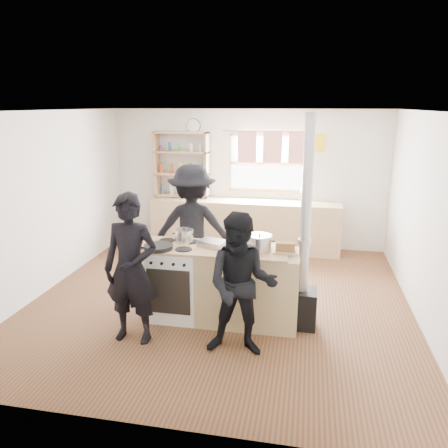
{
  "coord_description": "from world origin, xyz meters",
  "views": [
    {
      "loc": [
        1.09,
        -5.37,
        2.58
      ],
      "look_at": [
        0.07,
        -0.1,
        1.1
      ],
      "focal_mm": 35.0,
      "sensor_mm": 36.0,
      "label": 1
    }
  ],
  "objects_px": {
    "cooking_island": "(223,284)",
    "bread_board": "(285,248)",
    "roast_tray": "(213,243)",
    "stockpot_counter": "(259,243)",
    "thermos": "(304,196)",
    "skillet_greens": "(158,247)",
    "person_near_left": "(131,269)",
    "stockpot_stove": "(184,236)",
    "flue_heater": "(303,274)",
    "person_far": "(193,228)",
    "person_near_right": "(242,285)"
  },
  "relations": [
    {
      "from": "stockpot_stove",
      "to": "stockpot_counter",
      "type": "distance_m",
      "value": 0.96
    },
    {
      "from": "cooking_island",
      "to": "person_far",
      "type": "distance_m",
      "value": 1.17
    },
    {
      "from": "skillet_greens",
      "to": "stockpot_stove",
      "type": "distance_m",
      "value": 0.39
    },
    {
      "from": "person_near_left",
      "to": "thermos",
      "type": "bearing_deg",
      "value": 63.78
    },
    {
      "from": "thermos",
      "to": "stockpot_counter",
      "type": "height_order",
      "value": "thermos"
    },
    {
      "from": "roast_tray",
      "to": "person_near_left",
      "type": "distance_m",
      "value": 1.04
    },
    {
      "from": "thermos",
      "to": "skillet_greens",
      "type": "xyz_separation_m",
      "value": [
        -1.63,
        -2.95,
        -0.07
      ]
    },
    {
      "from": "flue_heater",
      "to": "roast_tray",
      "type": "bearing_deg",
      "value": 179.03
    },
    {
      "from": "thermos",
      "to": "roast_tray",
      "type": "distance_m",
      "value": 2.91
    },
    {
      "from": "skillet_greens",
      "to": "flue_heater",
      "type": "relative_size",
      "value": 0.18
    },
    {
      "from": "person_far",
      "to": "flue_heater",
      "type": "bearing_deg",
      "value": 139.94
    },
    {
      "from": "stockpot_stove",
      "to": "person_near_right",
      "type": "relative_size",
      "value": 0.15
    },
    {
      "from": "cooking_island",
      "to": "flue_heater",
      "type": "height_order",
      "value": "flue_heater"
    },
    {
      "from": "stockpot_counter",
      "to": "person_near_left",
      "type": "xyz_separation_m",
      "value": [
        -1.33,
        -0.63,
        -0.18
      ]
    },
    {
      "from": "roast_tray",
      "to": "person_far",
      "type": "height_order",
      "value": "person_far"
    },
    {
      "from": "roast_tray",
      "to": "person_near_right",
      "type": "xyz_separation_m",
      "value": [
        0.46,
        -0.74,
        -0.2
      ]
    },
    {
      "from": "skillet_greens",
      "to": "bread_board",
      "type": "relative_size",
      "value": 1.51
    },
    {
      "from": "thermos",
      "to": "person_far",
      "type": "distance_m",
      "value": 2.41
    },
    {
      "from": "stockpot_counter",
      "to": "skillet_greens",
      "type": "bearing_deg",
      "value": -172.09
    },
    {
      "from": "thermos",
      "to": "stockpot_stove",
      "type": "distance_m",
      "value": 2.99
    },
    {
      "from": "cooking_island",
      "to": "bread_board",
      "type": "relative_size",
      "value": 6.78
    },
    {
      "from": "bread_board",
      "to": "person_far",
      "type": "relative_size",
      "value": 0.16
    },
    {
      "from": "bread_board",
      "to": "person_near_right",
      "type": "bearing_deg",
      "value": -120.6
    },
    {
      "from": "cooking_island",
      "to": "person_near_right",
      "type": "xyz_separation_m",
      "value": [
        0.33,
        -0.7,
        0.31
      ]
    },
    {
      "from": "person_near_left",
      "to": "person_near_right",
      "type": "distance_m",
      "value": 1.23
    },
    {
      "from": "thermos",
      "to": "skillet_greens",
      "type": "height_order",
      "value": "thermos"
    },
    {
      "from": "stockpot_stove",
      "to": "person_near_right",
      "type": "distance_m",
      "value": 1.21
    },
    {
      "from": "stockpot_counter",
      "to": "person_near_left",
      "type": "height_order",
      "value": "person_near_left"
    },
    {
      "from": "thermos",
      "to": "roast_tray",
      "type": "relative_size",
      "value": 0.68
    },
    {
      "from": "flue_heater",
      "to": "person_far",
      "type": "bearing_deg",
      "value": 150.79
    },
    {
      "from": "person_near_right",
      "to": "skillet_greens",
      "type": "bearing_deg",
      "value": 152.05
    },
    {
      "from": "stockpot_stove",
      "to": "flue_heater",
      "type": "bearing_deg",
      "value": -4.12
    },
    {
      "from": "stockpot_counter",
      "to": "flue_heater",
      "type": "relative_size",
      "value": 0.12
    },
    {
      "from": "person_far",
      "to": "skillet_greens",
      "type": "bearing_deg",
      "value": 72.52
    },
    {
      "from": "bread_board",
      "to": "flue_heater",
      "type": "xyz_separation_m",
      "value": [
        0.21,
        0.04,
        -0.32
      ]
    },
    {
      "from": "thermos",
      "to": "person_near_left",
      "type": "bearing_deg",
      "value": -117.62
    },
    {
      "from": "person_near_left",
      "to": "bread_board",
      "type": "bearing_deg",
      "value": 22.47
    },
    {
      "from": "roast_tray",
      "to": "bread_board",
      "type": "bearing_deg",
      "value": -3.97
    },
    {
      "from": "skillet_greens",
      "to": "thermos",
      "type": "bearing_deg",
      "value": 61.08
    },
    {
      "from": "thermos",
      "to": "person_near_right",
      "type": "relative_size",
      "value": 0.17
    },
    {
      "from": "bread_board",
      "to": "flue_heater",
      "type": "height_order",
      "value": "flue_heater"
    },
    {
      "from": "stockpot_stove",
      "to": "person_near_right",
      "type": "xyz_separation_m",
      "value": [
        0.84,
        -0.83,
        -0.24
      ]
    },
    {
      "from": "stockpot_stove",
      "to": "skillet_greens",
      "type": "bearing_deg",
      "value": -126.08
    },
    {
      "from": "cooking_island",
      "to": "person_far",
      "type": "xyz_separation_m",
      "value": [
        -0.62,
        0.9,
        0.43
      ]
    },
    {
      "from": "bread_board",
      "to": "person_near_left",
      "type": "distance_m",
      "value": 1.75
    },
    {
      "from": "roast_tray",
      "to": "stockpot_counter",
      "type": "xyz_separation_m",
      "value": [
        0.57,
        -0.06,
        0.06
      ]
    },
    {
      "from": "thermos",
      "to": "skillet_greens",
      "type": "relative_size",
      "value": 0.6
    },
    {
      "from": "flue_heater",
      "to": "cooking_island",
      "type": "bearing_deg",
      "value": -178.52
    },
    {
      "from": "skillet_greens",
      "to": "person_near_right",
      "type": "xyz_separation_m",
      "value": [
        1.07,
        -0.51,
        -0.19
      ]
    },
    {
      "from": "bread_board",
      "to": "stockpot_stove",
      "type": "bearing_deg",
      "value": 173.28
    }
  ]
}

